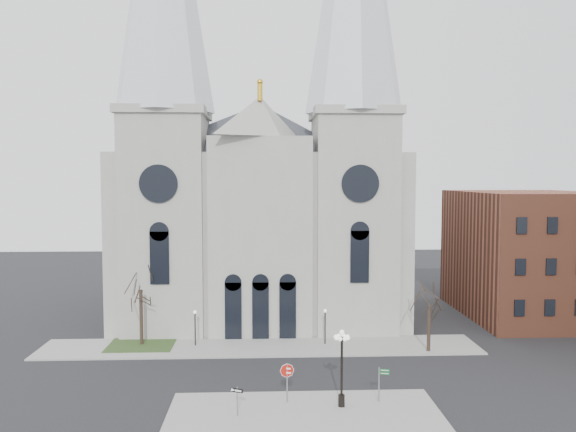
{
  "coord_description": "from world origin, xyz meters",
  "views": [
    {
      "loc": [
        0.42,
        -39.51,
        15.55
      ],
      "look_at": [
        2.41,
        8.0,
        12.3
      ],
      "focal_mm": 35.0,
      "sensor_mm": 36.0,
      "label": 1
    }
  ],
  "objects_px": {
    "stop_sign": "(287,375)",
    "one_way_sign": "(237,396)",
    "globe_lamp": "(342,358)",
    "street_name_sign": "(380,382)"
  },
  "relations": [
    {
      "from": "stop_sign",
      "to": "globe_lamp",
      "type": "bearing_deg",
      "value": 1.57
    },
    {
      "from": "stop_sign",
      "to": "one_way_sign",
      "type": "xyz_separation_m",
      "value": [
        -3.32,
        -2.05,
        -0.61
      ]
    },
    {
      "from": "globe_lamp",
      "to": "one_way_sign",
      "type": "height_order",
      "value": "globe_lamp"
    },
    {
      "from": "globe_lamp",
      "to": "street_name_sign",
      "type": "relative_size",
      "value": 2.19
    },
    {
      "from": "globe_lamp",
      "to": "one_way_sign",
      "type": "relative_size",
      "value": 2.75
    },
    {
      "from": "globe_lamp",
      "to": "street_name_sign",
      "type": "distance_m",
      "value": 3.42
    },
    {
      "from": "stop_sign",
      "to": "one_way_sign",
      "type": "distance_m",
      "value": 3.95
    },
    {
      "from": "globe_lamp",
      "to": "one_way_sign",
      "type": "bearing_deg",
      "value": -170.24
    },
    {
      "from": "stop_sign",
      "to": "street_name_sign",
      "type": "height_order",
      "value": "stop_sign"
    },
    {
      "from": "stop_sign",
      "to": "one_way_sign",
      "type": "bearing_deg",
      "value": -133.5
    }
  ]
}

